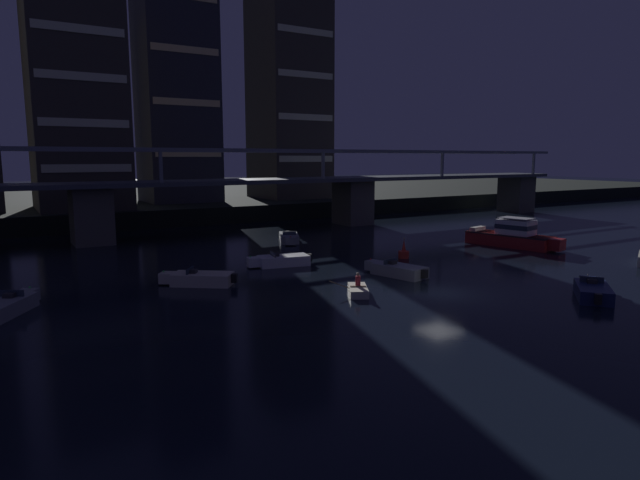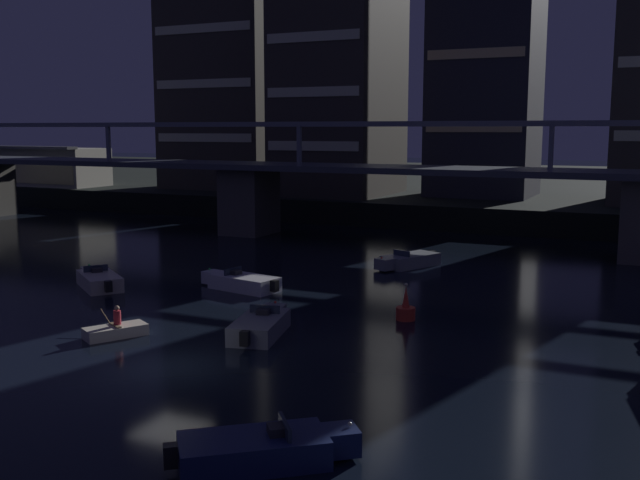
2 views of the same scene
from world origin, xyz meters
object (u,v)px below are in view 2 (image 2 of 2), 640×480
Objects in this scene: river_bridge at (427,189)px; speedboat_mid_center at (99,280)px; tower_west_tall at (340,68)px; tower_central at (488,21)px; channel_buoy at (406,310)px; dinghy_with_paddler at (116,331)px; speedboat_mid_left at (262,449)px; tower_west_low at (232,59)px; speedboat_far_center at (261,325)px; waterfront_pavilion at (55,167)px; speedboat_near_center at (241,282)px; speedboat_near_right at (408,261)px.

river_bridge is 25.74m from speedboat_mid_center.
tower_west_tall is (-14.23, 15.97, 10.61)m from river_bridge.
channel_buoy is at bearing -81.63° from tower_central.
river_bridge reaches higher than dinghy_with_paddler.
tower_west_low is at bearing 122.31° from speedboat_mid_left.
tower_west_tall is 47.72m from speedboat_far_center.
waterfront_pavilion reaches higher than speedboat_mid_center.
speedboat_mid_left is at bearing -57.45° from speedboat_near_center.
tower_central is at bearing 85.37° from dinghy_with_paddler.
tower_central is 2.78× the size of waterfront_pavilion.
speedboat_mid_center is (-11.71, -42.96, -18.89)m from tower_central.
tower_west_low is at bearing 122.89° from speedboat_far_center.
tower_central is 54.12m from dinghy_with_paddler.
tower_west_tall reaches higher than river_bridge.
waterfront_pavilion is 2.47× the size of speedboat_near_right.
tower_west_tall is 4.93× the size of speedboat_near_center.
speedboat_far_center is at bearing -57.11° from tower_west_low.
speedboat_mid_left is 14.19m from dinghy_with_paddler.
speedboat_mid_center is (16.81, -41.67, -16.19)m from tower_west_low.
tower_west_tall reaches higher than dinghy_with_paddler.
tower_west_tall is 41.00m from speedboat_mid_center.
waterfront_pavilion is at bearing 138.49° from speedboat_mid_left.
tower_west_tall is 32.92m from speedboat_near_right.
waterfront_pavilion is at bearing 148.38° from channel_buoy.
waterfront_pavilion is at bearing 137.12° from speedboat_mid_center.
tower_west_low is at bearing -177.41° from tower_central.
speedboat_near_center is 12.13m from speedboat_near_right.
channel_buoy is at bearing -49.83° from tower_west_low.
dinghy_with_paddler reaches higher than speedboat_far_center.
dinghy_with_paddler reaches higher than speedboat_near_right.
tower_central reaches higher than dinghy_with_paddler.
speedboat_near_right is at bearing -85.98° from tower_central.
channel_buoy is at bearing -75.22° from river_bridge.
tower_central reaches higher than speedboat_far_center.
tower_west_tall is 4.96× the size of speedboat_far_center.
speedboat_near_center is 2.97× the size of channel_buoy.
channel_buoy reaches higher than speedboat_near_right.
speedboat_near_right is 1.79× the size of dinghy_with_paddler.
speedboat_near_center is (-4.63, -19.39, -3.91)m from river_bridge.
river_bridge reaches higher than waterfront_pavilion.
speedboat_near_center is 10.67m from channel_buoy.
speedboat_near_center is at bearing 166.75° from channel_buoy.
dinghy_with_paddler reaches higher than speedboat_mid_center.
speedboat_mid_center is (-13.79, -13.35, 0.00)m from speedboat_near_right.
tower_west_tall is at bearing 109.44° from speedboat_far_center.
channel_buoy reaches higher than speedboat_mid_left.
tower_west_low is 2.35× the size of waterfront_pavilion.
tower_west_tall is (14.78, -3.38, -1.67)m from tower_west_low.
waterfront_pavilion reaches higher than speedboat_near_center.
dinghy_with_paddler is (0.05, -10.46, -0.14)m from speedboat_near_center.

